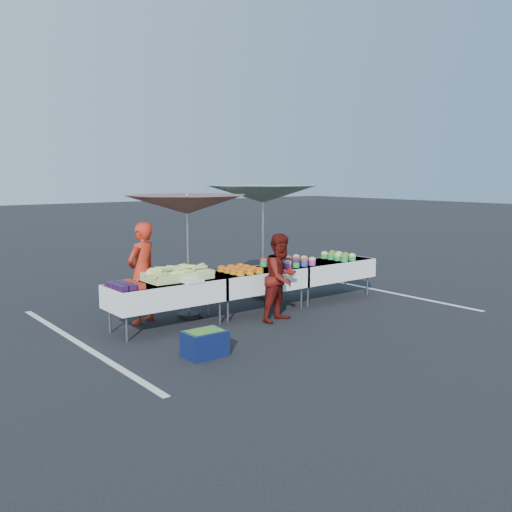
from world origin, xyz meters
TOP-DOWN VIEW (x-y plane):
  - ground at (0.00, 0.00)m, footprint 80.00×80.00m
  - stripe_left at (-3.20, 0.00)m, footprint 0.10×5.00m
  - stripe_right at (3.20, 0.00)m, footprint 0.10×5.00m
  - table_left at (-1.80, 0.00)m, footprint 1.86×0.81m
  - table_center at (0.00, 0.00)m, footprint 1.86×0.81m
  - table_right at (1.80, 0.00)m, footprint 1.86×0.81m
  - berry_punnets at (-2.51, -0.06)m, footprint 0.40×0.54m
  - corn_pile at (-1.55, 0.04)m, footprint 1.16×0.57m
  - plastic_bags at (-1.50, -0.30)m, footprint 0.30×0.25m
  - carrot_bowls at (-0.35, -0.01)m, footprint 0.55×0.69m
  - potato_cups at (0.75, 0.00)m, footprint 0.94×0.58m
  - bean_baskets at (2.06, -0.01)m, footprint 0.36×0.68m
  - vendor at (-1.92, 0.55)m, footprint 0.71×0.60m
  - customer at (-0.06, -0.75)m, footprint 0.81×0.69m
  - umbrella_left at (-1.15, 0.40)m, footprint 2.63×2.63m
  - umbrella_right at (0.80, 0.80)m, footprint 2.71×2.71m
  - storage_bin at (-2.09, -1.55)m, footprint 0.55×0.40m

SIDE VIEW (x-z plane):
  - ground at x=0.00m, z-range 0.00..0.00m
  - stripe_left at x=-3.20m, z-range 0.00..0.00m
  - stripe_right at x=3.20m, z-range 0.00..0.00m
  - storage_bin at x=-2.09m, z-range 0.01..0.36m
  - table_left at x=-1.80m, z-range 0.21..0.96m
  - table_center at x=0.00m, z-range 0.21..0.96m
  - table_right at x=1.80m, z-range 0.21..0.96m
  - customer at x=-0.06m, z-range 0.00..1.46m
  - plastic_bags at x=-1.50m, z-range 0.75..0.80m
  - berry_punnets at x=-2.51m, z-range 0.75..0.83m
  - carrot_bowls at x=-0.35m, z-range 0.75..0.85m
  - bean_baskets at x=2.06m, z-range 0.75..0.90m
  - vendor at x=-1.92m, z-range 0.00..1.66m
  - potato_cups at x=0.75m, z-range 0.75..0.91m
  - corn_pile at x=-1.55m, z-range 0.71..0.97m
  - umbrella_left at x=-1.15m, z-range 0.85..2.96m
  - umbrella_right at x=0.80m, z-range 0.91..3.14m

